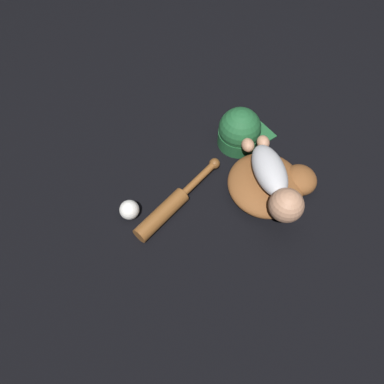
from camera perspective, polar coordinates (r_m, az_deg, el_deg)
ground_plane at (r=1.42m, az=10.03°, el=-0.75°), size 6.00×6.00×0.00m
baseball_glove at (r=1.41m, az=11.96°, el=1.26°), size 0.33×0.36×0.09m
baby_figure at (r=1.30m, az=12.49°, el=1.59°), size 0.39×0.18×0.12m
baseball_bat at (r=1.35m, az=-3.22°, el=-2.06°), size 0.35×0.31×0.06m
baseball at (r=1.35m, az=-9.51°, el=-2.69°), size 0.07×0.07×0.07m
baseball_cap at (r=1.51m, az=7.28°, el=9.20°), size 0.23×0.25×0.17m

